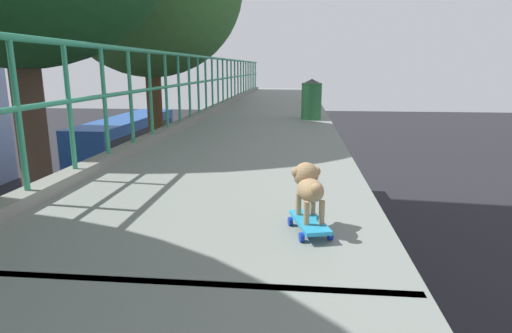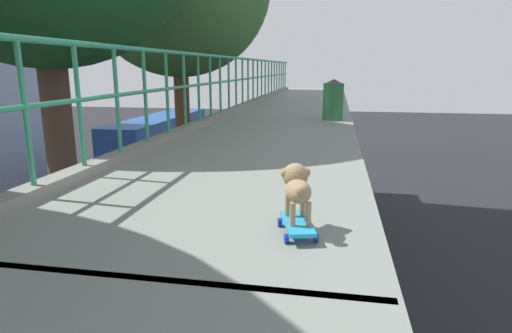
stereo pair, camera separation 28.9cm
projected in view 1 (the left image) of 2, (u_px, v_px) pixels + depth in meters
The scene contains 5 objects.
car_yellow_cab_fifth at pixel (41, 286), 10.75m from camera, with size 2.00×4.29×1.48m.
city_bus at pixel (128, 140), 25.71m from camera, with size 2.50×11.10×3.10m.
toy_skateboard at pixel (309, 223), 2.69m from camera, with size 0.28×0.45×0.08m.
small_dog at pixel (308, 184), 2.70m from camera, with size 0.23×0.37×0.34m.
litter_bin at pixel (311, 99), 8.45m from camera, with size 0.40×0.40×0.79m.
Camera 1 is at (1.79, -1.51, 6.04)m, focal length 30.05 mm.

